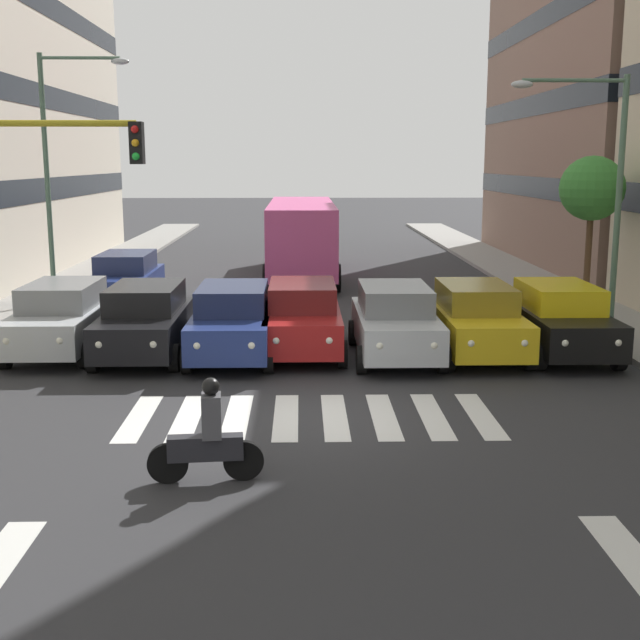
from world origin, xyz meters
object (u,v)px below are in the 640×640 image
object	(u,v)px
motorcycle_with_rider	(208,439)
street_lamp_right	(59,155)
bus_behind_traffic	(302,231)
car_row2_0	(126,279)
car_4	(233,321)
street_lamp_left	(600,176)
car_1	(476,319)
car_5	(145,320)
street_tree_1	(592,189)
car_6	(62,318)
car_0	(560,319)
car_3	(302,317)
car_2	(395,321)

from	to	relation	value
motorcycle_with_rider	street_lamp_right	xyz separation A→B (m)	(6.14, -14.77, 4.16)
bus_behind_traffic	car_row2_0	bearing A→B (deg)	48.98
car_4	street_lamp_left	size ratio (longest dim) A/B	0.67
car_1	car_5	bearing A→B (deg)	-0.42
motorcycle_with_rider	street_tree_1	size ratio (longest dim) A/B	0.37
car_1	street_tree_1	world-z (taller)	street_tree_1
motorcycle_with_rider	street_lamp_right	world-z (taller)	street_lamp_right
car_6	car_1	bearing A→B (deg)	177.37
car_row2_0	street_lamp_right	world-z (taller)	street_lamp_right
bus_behind_traffic	street_tree_1	distance (m)	11.91
car_1	car_6	bearing A→B (deg)	-2.63
car_row2_0	street_lamp_left	bearing A→B (deg)	159.50
car_0	street_lamp_left	xyz separation A→B (m)	(-1.51, -2.05, 3.37)
car_row2_0	street_tree_1	distance (m)	14.85
motorcycle_with_rider	car_6	bearing A→B (deg)	-61.79
car_3	bus_behind_traffic	distance (m)	13.23
motorcycle_with_rider	street_lamp_right	size ratio (longest dim) A/B	0.22
bus_behind_traffic	street_lamp_left	xyz separation A→B (m)	(-7.70, 11.52, 2.39)
street_lamp_left	car_2	bearing A→B (deg)	22.01
car_5	street_lamp_left	distance (m)	12.10
car_5	car_0	bearing A→B (deg)	179.55
bus_behind_traffic	motorcycle_with_rider	size ratio (longest dim) A/B	6.17
car_1	car_4	size ratio (longest dim) A/B	1.00
car_5	car_row2_0	distance (m)	7.23
car_2	car_3	size ratio (longest dim) A/B	1.00
car_row2_0	car_1	bearing A→B (deg)	144.47
car_1	car_5	distance (m)	7.92
car_2	car_row2_0	size ratio (longest dim) A/B	1.00
car_5	car_row2_0	bearing A→B (deg)	-74.62
car_6	bus_behind_traffic	distance (m)	14.36
bus_behind_traffic	motorcycle_with_rider	world-z (taller)	bus_behind_traffic
car_5	motorcycle_with_rider	world-z (taller)	car_5
street_lamp_right	street_tree_1	bearing A→B (deg)	176.00
car_6	street_tree_1	size ratio (longest dim) A/B	0.96
car_row2_0	motorcycle_with_rider	world-z (taller)	car_row2_0
car_4	bus_behind_traffic	size ratio (longest dim) A/B	0.42
car_2	motorcycle_with_rider	bearing A→B (deg)	64.69
car_2	car_6	size ratio (longest dim) A/B	1.00
car_3	car_5	bearing A→B (deg)	4.50
motorcycle_with_rider	street_tree_1	distance (m)	17.34
bus_behind_traffic	street_lamp_left	world-z (taller)	street_lamp_left
car_1	car_6	distance (m)	10.02
car_0	car_4	size ratio (longest dim) A/B	1.00
car_0	car_4	world-z (taller)	same
street_tree_1	street_lamp_right	bearing A→B (deg)	-4.00
car_0	car_1	xyz separation A→B (m)	(2.02, -0.02, 0.00)
car_5	street_lamp_left	size ratio (longest dim) A/B	0.67
car_5	street_lamp_right	bearing A→B (deg)	-61.23
car_3	car_5	world-z (taller)	same
car_0	car_3	xyz separation A→B (m)	(6.19, -0.37, 0.00)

